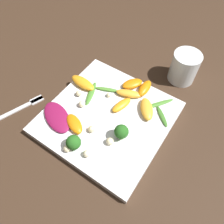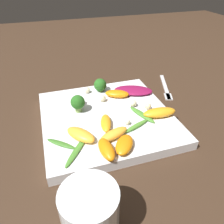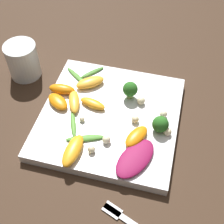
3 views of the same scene
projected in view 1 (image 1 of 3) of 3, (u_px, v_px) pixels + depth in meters
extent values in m
plane|color=#382619|center=(108.00, 120.00, 0.59)|extent=(2.40, 2.40, 0.00)
cube|color=white|center=(108.00, 118.00, 0.58)|extent=(0.30, 0.30, 0.02)
cylinder|color=white|center=(184.00, 67.00, 0.63)|extent=(0.08, 0.08, 0.09)
cube|color=silver|center=(15.00, 110.00, 0.60)|extent=(0.16, 0.07, 0.01)
cube|color=silver|center=(37.00, 100.00, 0.62)|extent=(0.04, 0.03, 0.01)
ellipsoid|color=maroon|center=(57.00, 117.00, 0.56)|extent=(0.09, 0.12, 0.01)
ellipsoid|color=orange|center=(122.00, 105.00, 0.58)|extent=(0.07, 0.04, 0.02)
ellipsoid|color=#FCAD33|center=(147.00, 109.00, 0.57)|extent=(0.08, 0.07, 0.02)
ellipsoid|color=orange|center=(74.00, 124.00, 0.54)|extent=(0.06, 0.07, 0.02)
ellipsoid|color=orange|center=(83.00, 83.00, 0.62)|extent=(0.04, 0.08, 0.02)
ellipsoid|color=#FCAD33|center=(129.00, 94.00, 0.60)|extent=(0.05, 0.07, 0.02)
ellipsoid|color=orange|center=(145.00, 88.00, 0.60)|extent=(0.06, 0.03, 0.02)
ellipsoid|color=orange|center=(132.00, 84.00, 0.62)|extent=(0.07, 0.06, 0.02)
cylinder|color=#7A9E51|center=(121.00, 135.00, 0.52)|extent=(0.02, 0.02, 0.02)
sphere|color=#26601E|center=(121.00, 132.00, 0.51)|extent=(0.03, 0.03, 0.03)
cylinder|color=#7A9E51|center=(74.00, 145.00, 0.51)|extent=(0.01, 0.01, 0.01)
sphere|color=#26601E|center=(73.00, 142.00, 0.50)|extent=(0.04, 0.04, 0.04)
ellipsoid|color=#3D7528|center=(162.00, 116.00, 0.56)|extent=(0.05, 0.06, 0.01)
ellipsoid|color=#47842D|center=(91.00, 93.00, 0.60)|extent=(0.08, 0.04, 0.01)
ellipsoid|color=#518E33|center=(107.00, 89.00, 0.61)|extent=(0.04, 0.07, 0.01)
ellipsoid|color=#47842D|center=(157.00, 104.00, 0.58)|extent=(0.08, 0.07, 0.01)
sphere|color=beige|center=(109.00, 95.00, 0.60)|extent=(0.01, 0.01, 0.01)
sphere|color=beige|center=(87.00, 154.00, 0.50)|extent=(0.02, 0.02, 0.02)
sphere|color=beige|center=(110.00, 141.00, 0.51)|extent=(0.02, 0.02, 0.02)
sphere|color=beige|center=(82.00, 104.00, 0.58)|extent=(0.02, 0.02, 0.02)
sphere|color=beige|center=(67.00, 149.00, 0.51)|extent=(0.02, 0.02, 0.02)
sphere|color=beige|center=(79.00, 93.00, 0.60)|extent=(0.02, 0.02, 0.02)
sphere|color=beige|center=(91.00, 129.00, 0.53)|extent=(0.02, 0.02, 0.02)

